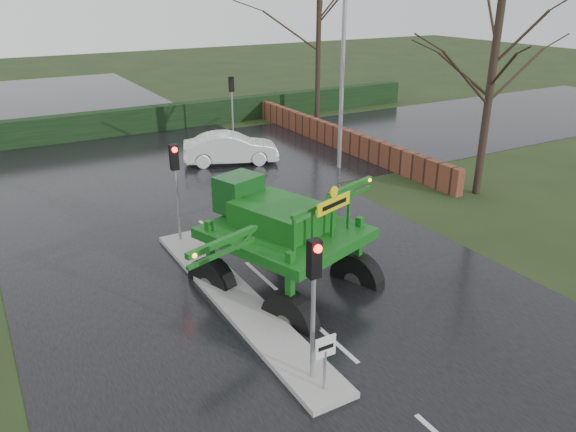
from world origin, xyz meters
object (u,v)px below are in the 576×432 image
traffic_signal_mid (175,172)px  street_light_right (338,41)px  traffic_signal_near (314,281)px  traffic_signal_far (232,93)px  keep_left_sign (325,355)px  white_sedan (231,163)px  crop_sprayer (284,251)px

traffic_signal_mid → street_light_right: 11.05m
traffic_signal_near → traffic_signal_far: size_ratio=1.00×
keep_left_sign → traffic_signal_near: traffic_signal_near is taller
white_sedan → street_light_right: bearing=-108.7°
keep_left_sign → traffic_signal_far: (7.80, 21.51, 1.53)m
traffic_signal_far → crop_sprayer: bearing=69.1°
traffic_signal_mid → traffic_signal_far: 14.75m
traffic_signal_far → street_light_right: bearing=101.9°
street_light_right → white_sedan: 7.91m
traffic_signal_near → traffic_signal_far: 22.42m
keep_left_sign → traffic_signal_mid: traffic_signal_mid is taller
traffic_signal_mid → traffic_signal_far: (7.80, 12.52, 0.00)m
keep_left_sign → street_light_right: 17.23m
street_light_right → crop_sprayer: 14.21m
keep_left_sign → traffic_signal_far: 22.93m
street_light_right → crop_sprayer: size_ratio=1.36×
white_sedan → traffic_signal_near: bearing=-178.0°
traffic_signal_far → keep_left_sign: bearing=70.1°
traffic_signal_near → white_sedan: bearing=71.3°
traffic_signal_mid → white_sedan: 9.88m
traffic_signal_near → traffic_signal_mid: size_ratio=1.00×
crop_sprayer → traffic_signal_mid: bearing=78.4°
crop_sprayer → white_sedan: crop_sprayer is taller
traffic_signal_far → traffic_signal_near: bearing=69.6°
keep_left_sign → traffic_signal_mid: bearing=90.0°
street_light_right → white_sedan: size_ratio=2.15×
crop_sprayer → street_light_right: bearing=31.4°
traffic_signal_near → crop_sprayer: (0.74, 2.54, -0.55)m
traffic_signal_near → white_sedan: size_ratio=0.76×
street_light_right → white_sedan: bearing=140.7°
traffic_signal_mid → crop_sprayer: 6.03m
traffic_signal_far → crop_sprayer: size_ratio=0.48×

